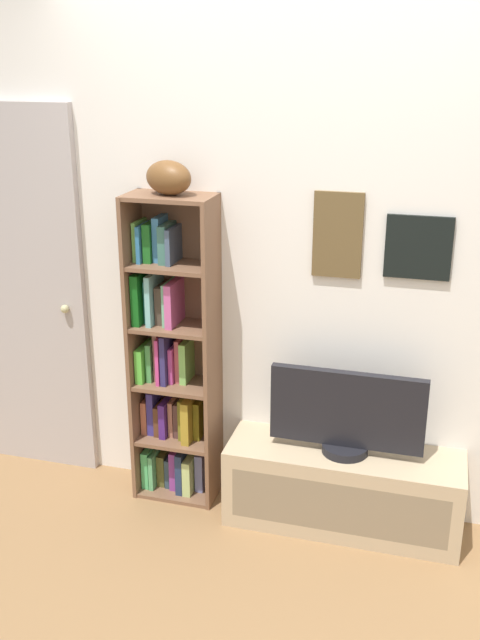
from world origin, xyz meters
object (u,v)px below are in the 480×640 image
(television, at_px, (347,414))
(bookshelf, at_px, (172,365))
(tv_stand, at_px, (343,489))
(door, at_px, (18,295))
(football, at_px, (169,178))

(television, bearing_deg, bookshelf, 174.81)
(tv_stand, xyz_separation_m, door, (-1.79, 0.16, 0.79))
(football, xyz_separation_m, tv_stand, (0.87, -0.05, -1.46))
(tv_stand, xyz_separation_m, television, (0.00, 0.00, 0.41))
(bookshelf, xyz_separation_m, tv_stand, (0.90, -0.08, -0.51))
(football, xyz_separation_m, door, (-0.92, 0.10, -0.67))
(bookshelf, height_order, door, door)
(door, bearing_deg, football, -6.30)
(television, relative_size, door, 0.37)
(tv_stand, bearing_deg, television, 90.00)
(bookshelf, distance_m, football, 0.95)
(bookshelf, height_order, television, bookshelf)
(bookshelf, bearing_deg, door, 175.32)
(tv_stand, relative_size, door, 0.57)
(door, bearing_deg, television, -4.94)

